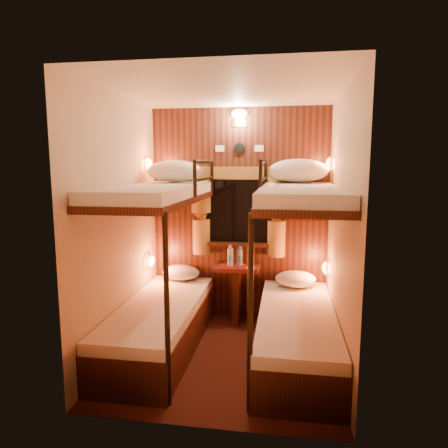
% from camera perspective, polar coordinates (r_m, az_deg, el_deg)
% --- Properties ---
extents(floor, '(2.10, 2.10, 0.00)m').
position_cam_1_polar(floor, '(3.93, 0.21, -18.27)').
color(floor, '#35190E').
rests_on(floor, ground).
extents(ceiling, '(2.10, 2.10, 0.00)m').
position_cam_1_polar(ceiling, '(3.57, 0.24, 18.63)').
color(ceiling, silver).
rests_on(ceiling, wall_back).
extents(wall_back, '(2.40, 0.00, 2.40)m').
position_cam_1_polar(wall_back, '(4.59, 2.19, 1.32)').
color(wall_back, '#C6B293').
rests_on(wall_back, floor).
extents(wall_front, '(2.40, 0.00, 2.40)m').
position_cam_1_polar(wall_front, '(2.55, -3.33, -4.48)').
color(wall_front, '#C6B293').
rests_on(wall_front, floor).
extents(wall_left, '(0.00, 2.40, 2.40)m').
position_cam_1_polar(wall_left, '(3.84, -14.71, -0.36)').
color(wall_left, '#C6B293').
rests_on(wall_left, floor).
extents(wall_right, '(0.00, 2.40, 2.40)m').
position_cam_1_polar(wall_right, '(3.55, 16.39, -1.12)').
color(wall_right, '#C6B293').
rests_on(wall_right, floor).
extents(back_panel, '(2.00, 0.03, 2.40)m').
position_cam_1_polar(back_panel, '(4.58, 2.17, 1.30)').
color(back_panel, black).
rests_on(back_panel, floor).
extents(bunk_left, '(0.72, 1.90, 1.82)m').
position_cam_1_polar(bunk_left, '(3.92, -9.15, -9.63)').
color(bunk_left, black).
rests_on(bunk_left, floor).
extents(bunk_right, '(0.72, 1.90, 1.82)m').
position_cam_1_polar(bunk_right, '(3.75, 10.40, -10.55)').
color(bunk_right, black).
rests_on(bunk_right, floor).
extents(window, '(1.00, 0.12, 0.79)m').
position_cam_1_polar(window, '(4.55, 2.12, 1.01)').
color(window, black).
rests_on(window, back_panel).
extents(curtains, '(1.10, 0.22, 1.00)m').
position_cam_1_polar(curtains, '(4.51, 2.08, 2.00)').
color(curtains, olive).
rests_on(curtains, back_panel).
extents(back_fixtures, '(0.54, 0.09, 0.48)m').
position_cam_1_polar(back_fixtures, '(4.53, 2.19, 14.48)').
color(back_fixtures, black).
rests_on(back_fixtures, back_panel).
extents(reading_lamps, '(2.00, 0.20, 1.25)m').
position_cam_1_polar(reading_lamps, '(4.24, 1.64, 1.28)').
color(reading_lamps, '#FF6226').
rests_on(reading_lamps, wall_left).
extents(table, '(0.50, 0.34, 0.66)m').
position_cam_1_polar(table, '(4.56, 1.84, -8.83)').
color(table, maroon).
rests_on(table, floor).
extents(bottle_left, '(0.07, 0.07, 0.24)m').
position_cam_1_polar(bottle_left, '(4.45, 0.91, -4.76)').
color(bottle_left, '#99BFE5').
rests_on(bottle_left, table).
extents(bottle_right, '(0.06, 0.06, 0.22)m').
position_cam_1_polar(bottle_right, '(4.47, 2.27, -4.80)').
color(bottle_right, '#99BFE5').
rests_on(bottle_right, table).
extents(sachet_a, '(0.10, 0.09, 0.01)m').
position_cam_1_polar(sachet_a, '(4.40, 3.80, -6.25)').
color(sachet_a, silver).
rests_on(sachet_a, table).
extents(sachet_b, '(0.10, 0.10, 0.01)m').
position_cam_1_polar(sachet_b, '(4.55, 2.34, -5.77)').
color(sachet_b, silver).
rests_on(sachet_b, table).
extents(pillow_lower_left, '(0.43, 0.31, 0.17)m').
position_cam_1_polar(pillow_lower_left, '(4.66, -6.15, -6.89)').
color(pillow_lower_left, white).
rests_on(pillow_lower_left, bunk_left).
extents(pillow_lower_right, '(0.44, 0.31, 0.17)m').
position_cam_1_polar(pillow_lower_right, '(4.44, 10.18, -7.73)').
color(pillow_lower_right, white).
rests_on(pillow_lower_right, bunk_right).
extents(pillow_upper_left, '(0.59, 0.42, 0.23)m').
position_cam_1_polar(pillow_upper_left, '(4.31, -7.07, 7.51)').
color(pillow_upper_left, white).
rests_on(pillow_upper_left, bunk_left).
extents(pillow_upper_right, '(0.62, 0.44, 0.24)m').
position_cam_1_polar(pillow_upper_right, '(4.25, 10.60, 7.51)').
color(pillow_upper_right, white).
rests_on(pillow_upper_right, bunk_right).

